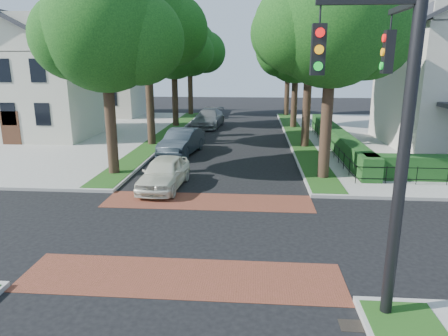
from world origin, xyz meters
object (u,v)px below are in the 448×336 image
Objects in this scene: parked_car_middle at (182,142)px; parked_car_front at (164,173)px; traffic_signal at (394,116)px; parked_car_rear at (209,118)px.

parked_car_front is at bearing -77.41° from parked_car_middle.
traffic_signal is 1.38× the size of parked_car_rear.
parked_car_middle is at bearing -87.12° from parked_car_rear.
parked_car_rear is (-0.09, 19.19, 0.09)m from parked_car_front.
parked_car_rear is at bearing 104.30° from traffic_signal.
parked_car_front is 19.19m from parked_car_rear.
parked_car_rear is at bearing 96.61° from parked_car_middle.
traffic_signal is 12.49m from parked_car_front.
parked_car_rear is (0.42, 11.73, 0.01)m from parked_car_middle.
parked_car_front is at bearing 127.42° from traffic_signal.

